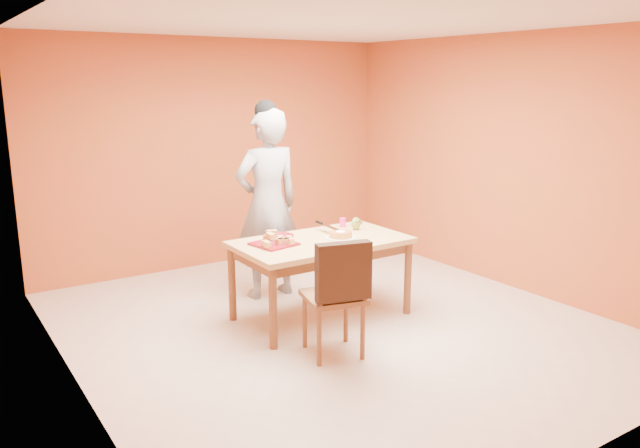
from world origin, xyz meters
TOP-DOWN VIEW (x-y plane):
  - floor at (0.00, 0.00)m, footprint 5.00×5.00m
  - ceiling at (0.00, 0.00)m, footprint 5.00×5.00m
  - wall_back at (0.00, 2.50)m, footprint 4.50×0.00m
  - wall_left at (-2.25, 0.00)m, footprint 0.00×5.00m
  - wall_right at (2.25, 0.00)m, footprint 0.00×5.00m
  - dining_table at (0.02, 0.27)m, footprint 1.60×0.90m
  - dining_chair at (-0.36, -0.50)m, footprint 0.57×0.64m
  - pastry_pile at (-0.45, 0.34)m, footprint 0.31×0.31m
  - person at (-0.10, 1.09)m, footprint 0.71×0.47m
  - pastry_platter at (-0.45, 0.34)m, footprint 0.40×0.40m
  - red_dinner_plate at (-0.26, 0.58)m, footprint 0.30×0.30m
  - white_cake_plate at (0.20, 0.21)m, footprint 0.38×0.38m
  - sponge_cake at (0.20, 0.21)m, footprint 0.27×0.27m
  - cake_server at (0.21, 0.39)m, footprint 0.08×0.30m
  - egg_ornament at (0.52, 0.40)m, footprint 0.11×0.09m
  - magenta_glass at (0.48, 0.57)m, footprint 0.08×0.08m
  - checker_tin at (0.70, 0.61)m, footprint 0.10×0.10m

SIDE VIEW (x-z plane):
  - floor at x=0.00m, z-range 0.00..0.00m
  - dining_chair at x=-0.36m, z-range 0.02..1.02m
  - dining_table at x=0.02m, z-range 0.29..1.05m
  - white_cake_plate at x=0.20m, z-range 0.76..0.77m
  - red_dinner_plate at x=-0.26m, z-range 0.76..0.78m
  - pastry_platter at x=-0.45m, z-range 0.76..0.78m
  - checker_tin at x=0.70m, z-range 0.76..0.79m
  - sponge_cake at x=0.20m, z-range 0.77..0.82m
  - magenta_glass at x=0.48m, z-range 0.76..0.85m
  - egg_ornament at x=0.52m, z-range 0.76..0.89m
  - cake_server at x=0.21m, z-range 0.83..0.83m
  - pastry_pile at x=-0.45m, z-range 0.78..0.88m
  - person at x=-0.10m, z-range 0.00..1.94m
  - wall_back at x=0.00m, z-range -0.90..3.60m
  - wall_left at x=-2.25m, z-range -1.15..3.85m
  - wall_right at x=2.25m, z-range -1.15..3.85m
  - ceiling at x=0.00m, z-range 2.70..2.70m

